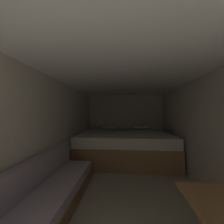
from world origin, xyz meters
The scene contains 7 objects.
ground_plane centered at (0.00, 2.25, 0.00)m, with size 7.58×7.58×0.00m, color #A39984.
wall_back centered at (0.00, 5.06, 0.99)m, with size 2.77×0.05×1.98m, color beige.
wall_left centered at (-1.36, 2.25, 0.99)m, with size 0.05×5.58×1.98m, color beige.
wall_right centered at (1.36, 2.25, 0.99)m, with size 0.05×5.58×1.98m, color beige.
ceiling_slab centered at (0.00, 2.25, 2.01)m, with size 2.77×5.58×0.05m, color white.
bed centered at (0.00, 3.97, 0.39)m, with size 2.55×2.07×0.94m.
sofa_left centered at (-1.05, 1.37, 0.23)m, with size 0.62×2.72×0.71m.
Camera 1 is at (-0.02, -0.36, 1.33)m, focal length 23.66 mm.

